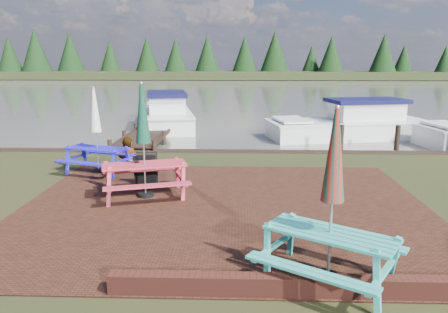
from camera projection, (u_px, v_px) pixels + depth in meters
name	position (u px, v px, depth m)	size (l,w,h in m)	color
ground	(223.00, 225.00, 8.64)	(120.00, 120.00, 0.00)	black
paving	(224.00, 208.00, 9.61)	(9.00, 7.50, 0.02)	#321810
brick_wall	(367.00, 281.00, 6.18)	(6.21, 1.79, 0.30)	#4C1E16
water	(236.00, 91.00, 44.71)	(120.00, 60.00, 0.02)	#4D4B42
far_treeline	(238.00, 58.00, 72.27)	(120.00, 10.00, 8.10)	black
picnic_table_teal	(331.00, 225.00, 6.24)	(2.46, 2.40, 2.58)	teal
picnic_table_red	(144.00, 159.00, 10.19)	(2.35, 2.20, 2.68)	#B42E3E
picnic_table_blue	(97.00, 144.00, 12.41)	(2.17, 2.05, 2.45)	#221BCE
chalkboard	(146.00, 170.00, 11.12)	(0.56, 0.58, 0.87)	black
jetty	(155.00, 129.00, 19.73)	(1.76, 9.08, 1.00)	black
boat_jetty	(167.00, 115.00, 22.17)	(3.65, 7.20, 1.99)	white
boat_near	(351.00, 126.00, 19.01)	(7.26, 3.76, 1.87)	white
person	(127.00, 137.00, 13.29)	(0.64, 0.42, 1.75)	gray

